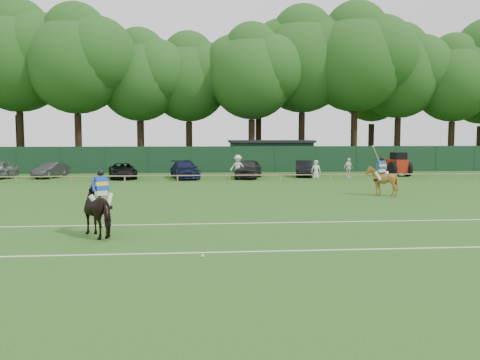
{
  "coord_description": "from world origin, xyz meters",
  "views": [
    {
      "loc": [
        -1.62,
        -21.09,
        3.53
      ],
      "look_at": [
        0.5,
        3.0,
        1.4
      ],
      "focal_mm": 38.0,
      "sensor_mm": 36.0,
      "label": 1
    }
  ],
  "objects": [
    {
      "name": "spectator_left",
      "position": [
        1.8,
        19.8,
        0.97
      ],
      "size": [
        1.26,
        0.72,
        1.95
      ],
      "primitive_type": "imported",
      "rotation": [
        0.0,
        0.0,
        0.0
      ],
      "color": "silver",
      "rests_on": "ground"
    },
    {
      "name": "pitch_lines",
      "position": [
        0.0,
        -3.5,
        0.01
      ],
      "size": [
        60.0,
        5.1,
        0.01
      ],
      "color": "silver",
      "rests_on": "ground"
    },
    {
      "name": "sedan_navy",
      "position": [
        -2.5,
        20.77,
        0.71
      ],
      "size": [
        2.75,
        5.16,
        1.42
      ],
      "primitive_type": "imported",
      "rotation": [
        0.0,
        0.0,
        0.16
      ],
      "color": "#111738",
      "rests_on": "ground"
    },
    {
      "name": "tractor",
      "position": [
        15.77,
        21.37,
        0.98
      ],
      "size": [
        1.96,
        2.66,
        2.07
      ],
      "rotation": [
        0.0,
        0.0,
        0.14
      ],
      "color": "maroon",
      "rests_on": "ground"
    },
    {
      "name": "horse_dark",
      "position": [
        -4.92,
        -3.1,
        0.91
      ],
      "size": [
        2.05,
        2.32,
        1.82
      ],
      "primitive_type": "imported",
      "rotation": [
        0.0,
        0.0,
        3.76
      ],
      "color": "black",
      "rests_on": "ground"
    },
    {
      "name": "spectator_right",
      "position": [
        8.17,
        19.47,
        0.76
      ],
      "size": [
        0.77,
        0.53,
        1.52
      ],
      "primitive_type": "imported",
      "rotation": [
        0.0,
        0.0,
        -0.07
      ],
      "color": "silver",
      "rests_on": "ground"
    },
    {
      "name": "pitch_rail",
      "position": [
        0.0,
        18.0,
        0.45
      ],
      "size": [
        62.1,
        0.1,
        0.5
      ],
      "color": "#997F5B",
      "rests_on": "ground"
    },
    {
      "name": "rider_dark",
      "position": [
        -4.91,
        -3.11,
        1.7
      ],
      "size": [
        0.84,
        0.66,
        1.41
      ],
      "rotation": [
        0.0,
        0.0,
        3.76
      ],
      "color": "silver",
      "rests_on": "ground"
    },
    {
      "name": "rider_chestnut",
      "position": [
        9.28,
        7.78,
        1.64
      ],
      "size": [
        0.95,
        0.54,
        2.05
      ],
      "rotation": [
        0.0,
        0.0,
        3.28
      ],
      "color": "silver",
      "rests_on": "ground"
    },
    {
      "name": "suv_black",
      "position": [
        -7.57,
        21.09,
        0.63
      ],
      "size": [
        2.96,
        4.87,
        1.26
      ],
      "primitive_type": "imported",
      "rotation": [
        0.0,
        0.0,
        0.2
      ],
      "color": "black",
      "rests_on": "ground"
    },
    {
      "name": "spectator_mid",
      "position": [
        11.02,
        19.95,
        0.83
      ],
      "size": [
        1.05,
        0.78,
        1.66
      ],
      "primitive_type": "imported",
      "rotation": [
        0.0,
        0.0,
        0.43
      ],
      "color": "white",
      "rests_on": "ground"
    },
    {
      "name": "sedan_grey",
      "position": [
        -13.62,
        22.3,
        0.63
      ],
      "size": [
        2.39,
        4.02,
        1.25
      ],
      "primitive_type": "imported",
      "rotation": [
        0.0,
        0.0,
        -0.3
      ],
      "color": "#303133",
      "rests_on": "ground"
    },
    {
      "name": "utility_shed",
      "position": [
        6.0,
        30.0,
        1.54
      ],
      "size": [
        8.4,
        4.4,
        3.04
      ],
      "color": "#14331E",
      "rests_on": "ground"
    },
    {
      "name": "estate_black",
      "position": [
        7.76,
        22.0,
        0.68
      ],
      "size": [
        2.15,
        4.33,
        1.36
      ],
      "primitive_type": "imported",
      "rotation": [
        0.0,
        0.0,
        -0.18
      ],
      "color": "black",
      "rests_on": "ground"
    },
    {
      "name": "hatch_grey",
      "position": [
        2.76,
        20.7,
        0.78
      ],
      "size": [
        2.91,
        4.87,
        1.55
      ],
      "primitive_type": "imported",
      "rotation": [
        0.0,
        0.0,
        -0.25
      ],
      "color": "#29292B",
      "rests_on": "ground"
    },
    {
      "name": "horse_chestnut",
      "position": [
        9.28,
        7.79,
        0.87
      ],
      "size": [
        1.6,
        1.75,
        1.73
      ],
      "primitive_type": "imported",
      "rotation": [
        0.0,
        0.0,
        3.28
      ],
      "color": "brown",
      "rests_on": "ground"
    },
    {
      "name": "perimeter_fence",
      "position": [
        0.0,
        27.0,
        1.25
      ],
      "size": [
        92.08,
        0.08,
        2.5
      ],
      "color": "#14351E",
      "rests_on": "ground"
    },
    {
      "name": "polo_ball",
      "position": [
        -1.43,
        -6.58,
        0.04
      ],
      "size": [
        0.09,
        0.09,
        0.09
      ],
      "primitive_type": "sphere",
      "color": "silver",
      "rests_on": "ground"
    },
    {
      "name": "tree_row",
      "position": [
        2.0,
        35.0,
        0.0
      ],
      "size": [
        96.0,
        12.0,
        21.0
      ],
      "primitive_type": null,
      "color": "#26561C",
      "rests_on": "ground"
    },
    {
      "name": "ground",
      "position": [
        0.0,
        0.0,
        0.0
      ],
      "size": [
        160.0,
        160.0,
        0.0
      ],
      "primitive_type": "plane",
      "color": "#1E4C14",
      "rests_on": "ground"
    }
  ]
}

